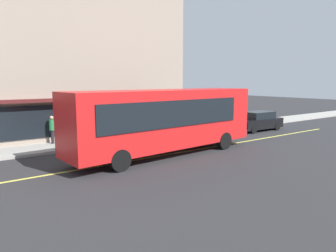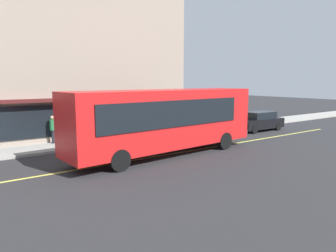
{
  "view_description": "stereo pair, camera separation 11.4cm",
  "coord_description": "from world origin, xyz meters",
  "px_view_note": "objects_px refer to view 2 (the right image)",
  "views": [
    {
      "loc": [
        -7.02,
        -13.34,
        3.98
      ],
      "look_at": [
        2.42,
        -0.16,
        1.6
      ],
      "focal_mm": 33.13,
      "sensor_mm": 36.0,
      "label": 1
    },
    {
      "loc": [
        -6.93,
        -13.41,
        3.98
      ],
      "look_at": [
        2.42,
        -0.16,
        1.6
      ],
      "focal_mm": 33.13,
      "sensor_mm": 36.0,
      "label": 2
    }
  ],
  "objects_px": {
    "car_black": "(259,121)",
    "pedestrian_mid_block": "(53,127)",
    "bus": "(166,118)",
    "traffic_light": "(120,104)"
  },
  "relations": [
    {
      "from": "traffic_light",
      "to": "car_black",
      "type": "bearing_deg",
      "value": -9.58
    },
    {
      "from": "car_black",
      "to": "pedestrian_mid_block",
      "type": "distance_m",
      "value": 15.5
    },
    {
      "from": "car_black",
      "to": "pedestrian_mid_block",
      "type": "relative_size",
      "value": 2.53
    },
    {
      "from": "bus",
      "to": "car_black",
      "type": "bearing_deg",
      "value": 12.81
    },
    {
      "from": "traffic_light",
      "to": "pedestrian_mid_block",
      "type": "xyz_separation_m",
      "value": [
        -3.84,
        1.55,
        -1.35
      ]
    },
    {
      "from": "car_black",
      "to": "bus",
      "type": "bearing_deg",
      "value": -167.19
    },
    {
      "from": "bus",
      "to": "pedestrian_mid_block",
      "type": "xyz_separation_m",
      "value": [
        -4.36,
        5.9,
        -0.81
      ]
    },
    {
      "from": "car_black",
      "to": "pedestrian_mid_block",
      "type": "height_order",
      "value": "pedestrian_mid_block"
    },
    {
      "from": "bus",
      "to": "pedestrian_mid_block",
      "type": "relative_size",
      "value": 6.59
    },
    {
      "from": "bus",
      "to": "car_black",
      "type": "relative_size",
      "value": 2.61
    }
  ]
}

